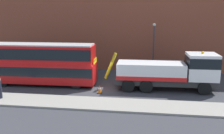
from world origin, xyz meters
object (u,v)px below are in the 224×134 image
recovery_tow_truck (170,71)px  double_decker_bus (39,62)px  traffic_cone_near_bus (100,89)px  pedestrian_onlooker (0,88)px  street_lamp (154,44)px

recovery_tow_truck → double_decker_bus: 12.53m
recovery_tow_truck → traffic_cone_near_bus: bearing=-164.8°
recovery_tow_truck → traffic_cone_near_bus: size_ratio=14.13×
pedestrian_onlooker → double_decker_bus: bearing=42.8°
pedestrian_onlooker → recovery_tow_truck: bearing=-12.1°
pedestrian_onlooker → street_lamp: 16.52m
street_lamp → recovery_tow_truck: bearing=-75.9°
recovery_tow_truck → double_decker_bus: double_decker_bus is taller
double_decker_bus → street_lamp: (11.05, 5.86, 1.24)m
recovery_tow_truck → street_lamp: street_lamp is taller
double_decker_bus → traffic_cone_near_bus: bearing=-17.8°
pedestrian_onlooker → traffic_cone_near_bus: bearing=-10.4°
recovery_tow_truck → pedestrian_onlooker: size_ratio=5.95×
recovery_tow_truck → street_lamp: size_ratio=1.74×
double_decker_bus → pedestrian_onlooker: (-1.39, -4.73, -1.25)m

